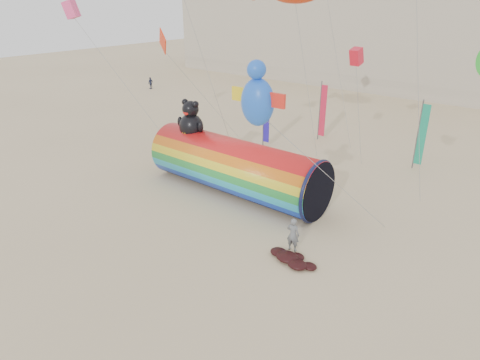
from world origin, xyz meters
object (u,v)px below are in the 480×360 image
Objects in this scene: hotel_building at (370,7)px; fabric_bundle at (291,259)px; windsock_assembly at (235,165)px; kite_handler at (293,235)px.

hotel_building is 50.52m from fabric_bundle.
windsock_assembly is 4.71× the size of fabric_bundle.
kite_handler is 1.28m from fabric_bundle.
hotel_building is at bearing 103.45° from windsock_assembly.
windsock_assembly is 8.71m from fabric_bundle.
hotel_building is 43.89m from windsock_assembly.
hotel_building is 4.90× the size of windsock_assembly.
windsock_assembly is (10.02, -41.89, -8.43)m from hotel_building.
hotel_building reaches higher than fabric_bundle.
kite_handler is at bearing -69.75° from hotel_building.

